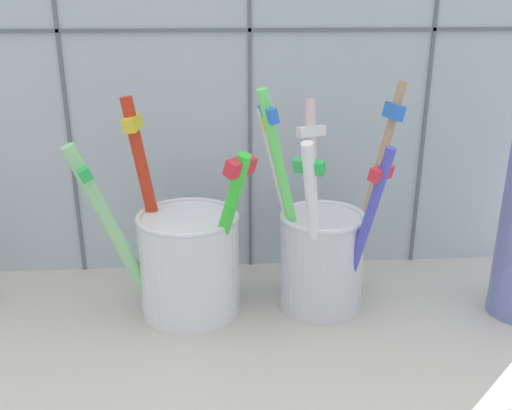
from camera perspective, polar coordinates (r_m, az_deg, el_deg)
counter_slab at (r=47.24cm, az=0.24°, el=-12.88°), size 64.00×22.00×2.00cm
tile_wall_back at (r=51.69cm, az=-0.70°, el=15.47°), size 64.00×2.20×45.00cm
toothbrush_cup_left at (r=46.87cm, az=-6.89°, el=-5.23°), size 14.06×9.05×17.63cm
toothbrush_cup_right at (r=47.39cm, az=6.52°, el=-4.52°), size 12.04×9.91×18.65cm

